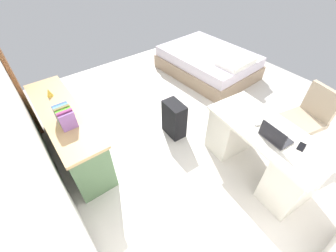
# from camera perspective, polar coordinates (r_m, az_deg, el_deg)

# --- Properties ---
(ground_plane) EXTENTS (5.58, 5.58, 0.00)m
(ground_plane) POSITION_cam_1_polar(r_m,az_deg,el_deg) (3.76, 7.17, 0.76)
(ground_plane) COLOR beige
(wall_back) EXTENTS (4.58, 0.10, 2.62)m
(wall_back) POSITION_cam_1_polar(r_m,az_deg,el_deg) (2.27, -34.20, 2.53)
(wall_back) COLOR white
(wall_back) RESTS_ON ground_plane
(door_wooden) EXTENTS (0.88, 0.05, 2.04)m
(door_wooden) POSITION_cam_1_polar(r_m,az_deg,el_deg) (3.95, -35.94, 12.77)
(door_wooden) COLOR brown
(door_wooden) RESTS_ON ground_plane
(desk) EXTENTS (1.50, 0.80, 0.73)m
(desk) POSITION_cam_1_polar(r_m,az_deg,el_deg) (3.05, 22.45, -5.60)
(desk) COLOR silver
(desk) RESTS_ON ground_plane
(office_chair) EXTENTS (0.55, 0.55, 0.94)m
(office_chair) POSITION_cam_1_polar(r_m,az_deg,el_deg) (3.65, 31.32, 0.84)
(office_chair) COLOR black
(office_chair) RESTS_ON ground_plane
(credenza) EXTENTS (1.80, 0.48, 0.75)m
(credenza) POSITION_cam_1_polar(r_m,az_deg,el_deg) (3.32, -23.78, -1.54)
(credenza) COLOR #4C6B47
(credenza) RESTS_ON ground_plane
(bed) EXTENTS (1.97, 1.50, 0.58)m
(bed) POSITION_cam_1_polar(r_m,az_deg,el_deg) (5.02, 10.16, 15.59)
(bed) COLOR gray
(bed) RESTS_ON ground_plane
(suitcase_black) EXTENTS (0.37, 0.24, 0.57)m
(suitcase_black) POSITION_cam_1_polar(r_m,az_deg,el_deg) (3.38, 1.58, 1.77)
(suitcase_black) COLOR black
(suitcase_black) RESTS_ON ground_plane
(laptop) EXTENTS (0.33, 0.25, 0.21)m
(laptop) POSITION_cam_1_polar(r_m,az_deg,el_deg) (2.69, 25.47, -2.39)
(laptop) COLOR #333338
(laptop) RESTS_ON desk
(computer_mouse) EXTENTS (0.07, 0.11, 0.03)m
(computer_mouse) POSITION_cam_1_polar(r_m,az_deg,el_deg) (2.83, 21.88, 0.60)
(computer_mouse) COLOR white
(computer_mouse) RESTS_ON desk
(cell_phone_near_laptop) EXTENTS (0.09, 0.15, 0.01)m
(cell_phone_near_laptop) POSITION_cam_1_polar(r_m,az_deg,el_deg) (2.78, 30.83, -4.53)
(cell_phone_near_laptop) COLOR black
(cell_phone_near_laptop) RESTS_ON desk
(book_row) EXTENTS (0.27, 0.17, 0.24)m
(book_row) POSITION_cam_1_polar(r_m,az_deg,el_deg) (2.81, -24.79, 2.39)
(book_row) COLOR #865AA2
(book_row) RESTS_ON credenza
(figurine_small) EXTENTS (0.08, 0.08, 0.11)m
(figurine_small) POSITION_cam_1_polar(r_m,az_deg,el_deg) (3.40, -28.01, 7.50)
(figurine_small) COLOR gold
(figurine_small) RESTS_ON credenza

